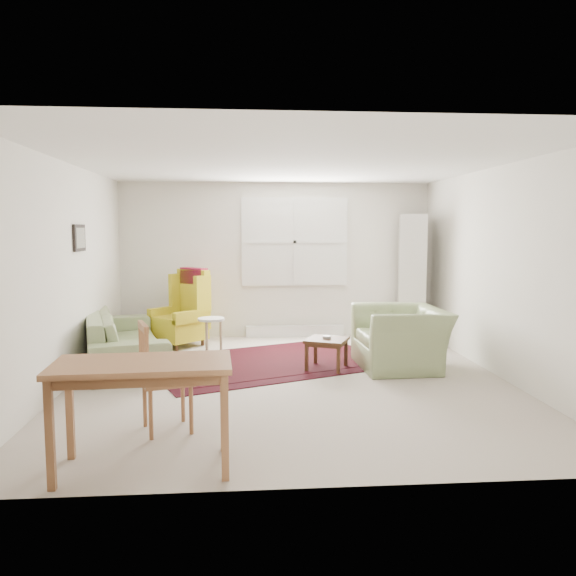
{
  "coord_description": "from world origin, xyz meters",
  "views": [
    {
      "loc": [
        -0.53,
        -6.38,
        1.75
      ],
      "look_at": [
        0.0,
        0.3,
        1.05
      ],
      "focal_mm": 35.0,
      "sensor_mm": 36.0,
      "label": 1
    }
  ],
  "objects": [
    {
      "name": "room",
      "position": [
        0.02,
        0.21,
        1.26
      ],
      "size": [
        5.04,
        5.54,
        2.51
      ],
      "color": "#B9AC9E",
      "rests_on": "ground"
    },
    {
      "name": "rug",
      "position": [
        -0.2,
        0.88,
        0.02
      ],
      "size": [
        3.58,
        2.98,
        0.03
      ],
      "primitive_type": null,
      "rotation": [
        0.0,
        0.0,
        0.39
      ],
      "color": "black",
      "rests_on": "ground"
    },
    {
      "name": "sofa",
      "position": [
        -2.1,
        0.97,
        0.47
      ],
      "size": [
        1.51,
        2.48,
        0.94
      ],
      "primitive_type": "imported",
      "rotation": [
        0.0,
        0.0,
        1.85
      ],
      "color": "gray",
      "rests_on": "ground"
    },
    {
      "name": "armchair",
      "position": [
        1.45,
        0.49,
        0.46
      ],
      "size": [
        1.07,
        1.22,
        0.92
      ],
      "primitive_type": "imported",
      "rotation": [
        0.0,
        0.0,
        -1.54
      ],
      "color": "gray",
      "rests_on": "ground"
    },
    {
      "name": "wingback_chair",
      "position": [
        -1.51,
        2.06,
        0.58
      ],
      "size": [
        0.98,
        0.98,
        1.17
      ],
      "primitive_type": null,
      "rotation": [
        0.0,
        0.0,
        -0.79
      ],
      "color": "gold",
      "rests_on": "ground"
    },
    {
      "name": "coffee_table",
      "position": [
        0.5,
        0.48,
        0.2
      ],
      "size": [
        0.63,
        0.63,
        0.39
      ],
      "primitive_type": null,
      "rotation": [
        0.0,
        0.0,
        -0.41
      ],
      "color": "#3F2413",
      "rests_on": "ground"
    },
    {
      "name": "stool",
      "position": [
        -1.0,
        1.56,
        0.25
      ],
      "size": [
        0.39,
        0.39,
        0.5
      ],
      "primitive_type": null,
      "rotation": [
        0.0,
        0.0,
        0.04
      ],
      "color": "white",
      "rests_on": "ground"
    },
    {
      "name": "cabinet",
      "position": [
        2.1,
        2.16,
        0.99
      ],
      "size": [
        0.62,
        0.88,
        1.98
      ],
      "primitive_type": null,
      "rotation": [
        0.0,
        0.0,
        -0.29
      ],
      "color": "silver",
      "rests_on": "ground"
    },
    {
      "name": "desk",
      "position": [
        -1.26,
        -2.34,
        0.4
      ],
      "size": [
        1.3,
        0.7,
        0.8
      ],
      "primitive_type": null,
      "rotation": [
        0.0,
        0.0,
        0.05
      ],
      "color": "#9E683F",
      "rests_on": "ground"
    },
    {
      "name": "desk_chair",
      "position": [
        -1.2,
        -1.55,
        0.48
      ],
      "size": [
        0.53,
        0.53,
        0.96
      ],
      "primitive_type": null,
      "rotation": [
        0.0,
        0.0,
        1.88
      ],
      "color": "#9E683F",
      "rests_on": "ground"
    }
  ]
}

